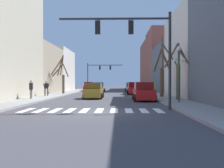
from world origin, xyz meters
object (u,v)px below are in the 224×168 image
traffic_signal_near (137,39)px  street_lamp_right_corner (179,63)px  traffic_signal_far (98,70)px  street_tree_left_mid (179,72)px  car_parked_left_far (99,88)px  street_tree_right_far (61,75)px  car_parked_right_near (89,87)px  pedestrian_on_left_sidewalk (31,87)px  car_at_intersection (132,88)px  car_parked_right_far (135,89)px  pedestrian_waiting_at_curb (46,87)px  street_tree_right_near (163,71)px  pedestrian_on_right_sidewalk (154,87)px  car_parked_right_mid (144,92)px  car_parked_left_mid (94,91)px

traffic_signal_near → street_lamp_right_corner: bearing=48.7°
traffic_signal_far → street_tree_left_mid: (9.66, -31.02, -1.56)m
car_parked_left_far → street_tree_right_far: (-4.55, -8.71, 1.94)m
traffic_signal_far → street_tree_left_mid: bearing=-72.7°
car_parked_right_near → street_tree_right_far: bearing=170.5°
car_parked_left_far → pedestrian_on_left_sidewalk: 20.65m
traffic_signal_near → pedestrian_on_left_sidewalk: 13.04m
traffic_signal_far → car_at_intersection: bearing=-55.8°
car_parked_right_far → street_tree_right_far: (-10.20, -1.04, 1.92)m
car_parked_left_far → pedestrian_waiting_at_curb: pedestrian_waiting_at_curb is taller
street_tree_right_near → pedestrian_on_right_sidewalk: bearing=95.0°
street_lamp_right_corner → car_parked_right_mid: bearing=121.2°
street_tree_right_far → street_tree_right_near: size_ratio=0.83×
pedestrian_on_right_sidewalk → street_tree_right_near: (0.39, -4.47, 1.82)m
pedestrian_on_right_sidewalk → traffic_signal_far: bearing=169.6°
street_lamp_right_corner → car_parked_right_far: (-2.46, 16.56, -2.45)m
pedestrian_on_right_sidewalk → pedestrian_on_left_sidewalk: 15.05m
car_parked_right_far → car_parked_left_far: bearing=36.4°
traffic_signal_near → car_parked_left_mid: (-3.80, 11.34, -3.71)m
traffic_signal_far → pedestrian_on_left_sidewalk: (-4.15, -29.98, -2.96)m
car_parked_left_mid → pedestrian_waiting_at_curb: size_ratio=2.80×
car_parked_left_far → street_tree_right_near: street_tree_right_near is taller
traffic_signal_far → car_parked_right_near: traffic_signal_far is taller
car_parked_right_near → car_parked_left_mid: size_ratio=0.92×
traffic_signal_near → car_at_intersection: bearing=87.8°
traffic_signal_near → pedestrian_waiting_at_curb: traffic_signal_near is taller
pedestrian_waiting_at_curb → street_tree_right_near: (13.12, -1.66, 1.72)m
street_lamp_right_corner → car_parked_left_mid: 10.65m
traffic_signal_near → street_tree_right_near: (3.62, 11.80, -1.58)m
car_parked_right_near → street_tree_right_far: size_ratio=0.83×
street_tree_left_mid → car_parked_right_mid: bearing=165.9°
street_tree_right_near → car_parked_left_far: bearing=116.3°
car_at_intersection → pedestrian_on_right_sidewalk: bearing=-170.3°
traffic_signal_near → pedestrian_on_right_sidewalk: traffic_signal_near is taller
street_tree_left_mid → traffic_signal_near: bearing=-120.5°
car_parked_right_near → pedestrian_waiting_at_curb: bearing=172.2°
car_parked_right_far → car_parked_left_mid: bearing=152.1°
street_tree_right_near → car_parked_right_mid: bearing=-122.6°
car_parked_right_near → pedestrian_on_right_sidewalk: size_ratio=2.87×
street_tree_left_mid → car_parked_right_near: bearing=113.0°
car_parked_right_mid → car_parked_right_near: bearing=17.5°
car_at_intersection → street_tree_left_mid: 21.81m
pedestrian_waiting_at_curb → street_lamp_right_corner: bearing=-46.9°
pedestrian_waiting_at_curb → pedestrian_on_left_sidewalk: pedestrian_on_left_sidewalk is taller
pedestrian_waiting_at_curb → pedestrian_on_left_sidewalk: (-0.03, -5.18, 0.04)m
street_tree_right_far → street_tree_left_mid: 18.20m
car_at_intersection → street_tree_right_near: size_ratio=0.69×
car_parked_right_mid → pedestrian_waiting_at_curb: (-10.70, 5.44, 0.38)m
street_lamp_right_corner → car_at_intersection: 24.91m
car_parked_right_near → street_tree_right_far: street_tree_right_far is taller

